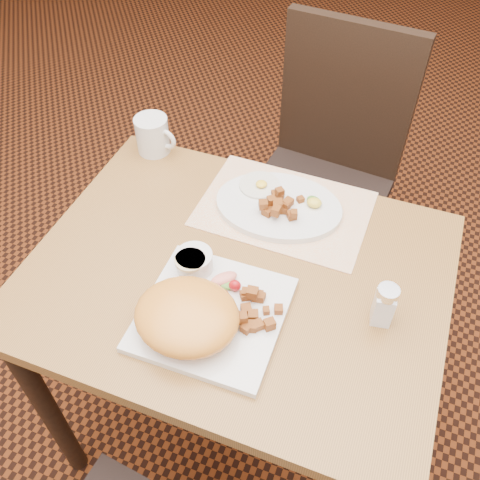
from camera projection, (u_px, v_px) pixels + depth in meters
name	position (u px, v px, depth m)	size (l,w,h in m)	color
ground	(238.00, 418.00, 1.72)	(8.00, 8.00, 0.00)	black
table	(237.00, 300.00, 1.24)	(0.90, 0.70, 0.75)	olive
chair_far	(327.00, 164.00, 1.74)	(0.46, 0.47, 0.97)	black
placemat	(284.00, 209.00, 1.29)	(0.40, 0.28, 0.00)	white
plate_square	(212.00, 314.00, 1.08)	(0.28, 0.28, 0.02)	silver
plate_oval	(279.00, 206.00, 1.28)	(0.30, 0.23, 0.02)	silver
hollandaise_mound	(186.00, 316.00, 1.02)	(0.21, 0.18, 0.08)	orange
ramekin	(194.00, 261.00, 1.13)	(0.08, 0.09, 0.04)	silver
garnish_sq	(227.00, 281.00, 1.11)	(0.08, 0.06, 0.03)	#387223
fried_egg	(260.00, 185.00, 1.32)	(0.10, 0.10, 0.02)	white
garnish_ov	(314.00, 202.00, 1.27)	(0.05, 0.05, 0.02)	#387223
salt_shaker	(384.00, 305.00, 1.04)	(0.05, 0.05, 0.10)	white
coffee_mug	(153.00, 135.00, 1.41)	(0.12, 0.09, 0.10)	silver
home_fries_sq	(250.00, 311.00, 1.06)	(0.11, 0.10, 0.04)	brown
home_fries_ov	(280.00, 205.00, 1.25)	(0.10, 0.10, 0.04)	brown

